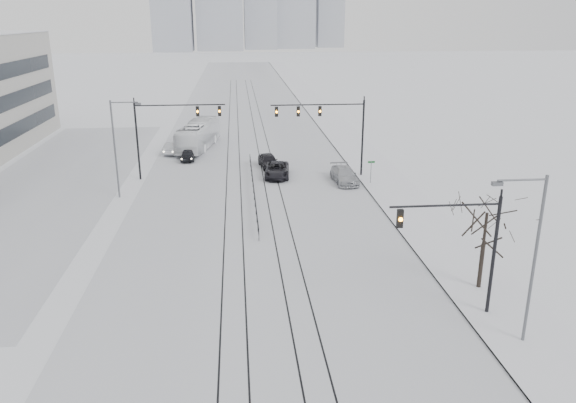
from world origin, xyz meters
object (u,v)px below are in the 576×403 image
Objects in this scene: sedan_sb_outer at (173,148)px; sedan_nb_front at (277,170)px; bare_tree at (486,221)px; traffic_mast_near at (467,240)px; sedan_nb_far at (269,161)px; box_truck at (198,135)px; sedan_sb_inner at (188,155)px; sedan_nb_right at (344,175)px.

sedan_sb_outer is 0.80× the size of sedan_nb_front.
bare_tree reaches higher than sedan_nb_front.
traffic_mast_near is 1.56× the size of sedan_nb_far.
sedan_nb_front is 3.95m from sedan_nb_far.
sedan_sb_inner is at bearing 92.97° from box_truck.
box_truck is at bearing -127.58° from sedan_sb_outer.
sedan_sb_inner is at bearing 120.49° from bare_tree.
box_truck is (-8.93, 14.22, 0.95)m from sedan_nb_front.
sedan_sb_outer is at bearing 120.35° from bare_tree.
sedan_nb_right is 1.17× the size of sedan_nb_far.
sedan_sb_outer reaches higher than sedan_sb_inner.
bare_tree is 28.85m from sedan_nb_front.
traffic_mast_near is 1.30× the size of sedan_nb_front.
traffic_mast_near is 1.32× the size of sedan_nb_right.
sedan_nb_far is (-7.29, 6.65, -0.00)m from sedan_nb_right.
traffic_mast_near is 1.77× the size of sedan_sb_inner.
sedan_sb_inner is at bearing 146.34° from sedan_nb_front.
sedan_nb_right is at bearing 146.85° from sedan_sb_inner.
box_truck is at bearing -98.36° from sedan_sb_inner.
sedan_sb_outer is at bearing 136.44° from sedan_nb_far.
sedan_sb_inner is 4.18m from sedan_sb_outer.
sedan_sb_outer is (-20.00, 41.28, -3.85)m from traffic_mast_near.
traffic_mast_near reaches higher than sedan_nb_right.
traffic_mast_near is 1.15× the size of bare_tree.
sedan_sb_outer is (-22.41, 38.28, -3.78)m from bare_tree.
box_truck is (0.91, 6.18, 1.03)m from sedan_sb_inner.
bare_tree reaches higher than sedan_sb_inner.
sedan_nb_right reaches higher than sedan_sb_inner.
bare_tree is at bearing 132.08° from sedan_sb_outer.
bare_tree is 1.15× the size of sedan_nb_right.
sedan_sb_outer is at bearing 138.67° from sedan_nb_right.
sedan_nb_right is (-3.91, 23.84, -3.72)m from bare_tree.
sedan_nb_front is (9.85, -8.03, 0.07)m from sedan_sb_inner.
box_truck is (2.94, 2.53, 0.99)m from sedan_sb_outer.
box_truck is at bearing 127.69° from sedan_nb_front.
traffic_mast_near reaches higher than sedan_sb_inner.
sedan_sb_inner is 0.88× the size of sedan_nb_far.
bare_tree is 32.69m from sedan_nb_far.
box_truck is at bearing 115.51° from bare_tree.
box_truck is (-19.48, 40.81, -2.79)m from bare_tree.
sedan_sb_inner is at bearing 130.70° from sedan_sb_outer.
box_truck is at bearing 129.17° from sedan_nb_right.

